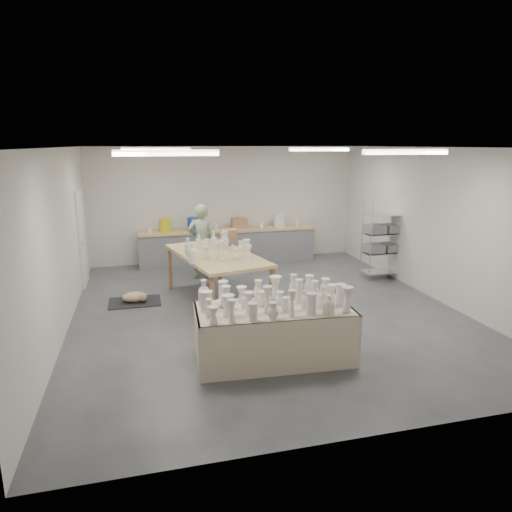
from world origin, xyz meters
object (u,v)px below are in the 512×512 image
object	(u,v)px
drying_table	(274,330)
potter	(201,241)
work_table	(217,253)
red_stool	(201,262)

from	to	relation	value
drying_table	potter	size ratio (longest dim) A/B	1.31
work_table	potter	xyz separation A→B (m)	(-0.09, 1.64, -0.10)
drying_table	work_table	world-z (taller)	work_table
red_stool	drying_table	bearing A→B (deg)	-84.59
drying_table	red_stool	xyz separation A→B (m)	(-0.44, 4.68, -0.13)
potter	red_stool	xyz separation A→B (m)	(-0.00, 0.27, -0.55)
work_table	potter	size ratio (longest dim) A/B	1.61
potter	work_table	bearing A→B (deg)	94.21
drying_table	red_stool	size ratio (longest dim) A/B	4.62
drying_table	red_stool	world-z (taller)	drying_table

